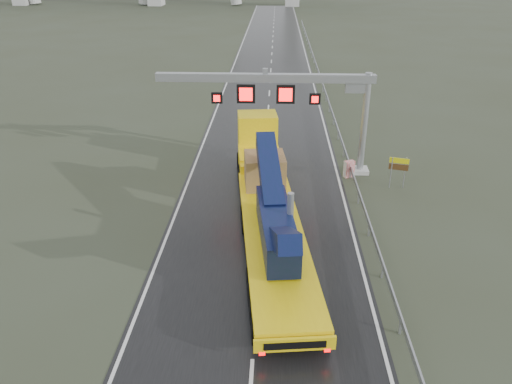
{
  "coord_description": "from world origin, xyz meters",
  "views": [
    {
      "loc": [
        0.74,
        -15.49,
        14.47
      ],
      "look_at": [
        -0.2,
        7.78,
        3.2
      ],
      "focal_mm": 35.0,
      "sensor_mm": 36.0,
      "label": 1
    }
  ],
  "objects_px": {
    "sign_gantry": "(296,96)",
    "striped_barrier": "(349,169)",
    "exit_sign_pair": "(399,167)",
    "heavy_haul_truck": "(267,186)"
  },
  "relations": [
    {
      "from": "heavy_haul_truck",
      "to": "striped_barrier",
      "type": "bearing_deg",
      "value": 39.25
    },
    {
      "from": "sign_gantry",
      "to": "striped_barrier",
      "type": "bearing_deg",
      "value": -12.14
    },
    {
      "from": "exit_sign_pair",
      "to": "sign_gantry",
      "type": "bearing_deg",
      "value": 175.17
    },
    {
      "from": "heavy_haul_truck",
      "to": "striped_barrier",
      "type": "height_order",
      "value": "heavy_haul_truck"
    },
    {
      "from": "striped_barrier",
      "to": "heavy_haul_truck",
      "type": "bearing_deg",
      "value": -159.1
    },
    {
      "from": "sign_gantry",
      "to": "heavy_haul_truck",
      "type": "relative_size",
      "value": 0.71
    },
    {
      "from": "exit_sign_pair",
      "to": "striped_barrier",
      "type": "height_order",
      "value": "exit_sign_pair"
    },
    {
      "from": "exit_sign_pair",
      "to": "striped_barrier",
      "type": "relative_size",
      "value": 1.82
    },
    {
      "from": "sign_gantry",
      "to": "exit_sign_pair",
      "type": "xyz_separation_m",
      "value": [
        6.9,
        -2.51,
        -4.08
      ]
    },
    {
      "from": "sign_gantry",
      "to": "heavy_haul_truck",
      "type": "distance_m",
      "value": 7.85
    }
  ]
}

